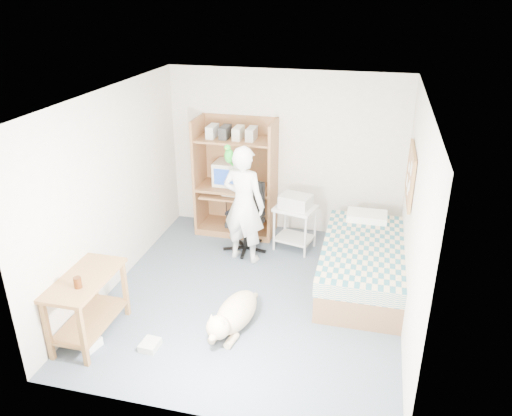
# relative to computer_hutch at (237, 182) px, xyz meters

# --- Properties ---
(floor) EXTENTS (4.00, 4.00, 0.00)m
(floor) POSITION_rel_computer_hutch_xyz_m (0.70, -1.74, -0.82)
(floor) COLOR #434F5C
(floor) RESTS_ON ground
(wall_back) EXTENTS (3.60, 0.02, 2.50)m
(wall_back) POSITION_rel_computer_hutch_xyz_m (0.70, 0.26, 0.43)
(wall_back) COLOR beige
(wall_back) RESTS_ON floor
(wall_right) EXTENTS (0.02, 4.00, 2.50)m
(wall_right) POSITION_rel_computer_hutch_xyz_m (2.50, -1.74, 0.43)
(wall_right) COLOR beige
(wall_right) RESTS_ON floor
(wall_left) EXTENTS (0.02, 4.00, 2.50)m
(wall_left) POSITION_rel_computer_hutch_xyz_m (-1.10, -1.74, 0.43)
(wall_left) COLOR beige
(wall_left) RESTS_ON floor
(ceiling) EXTENTS (3.60, 4.00, 0.02)m
(ceiling) POSITION_rel_computer_hutch_xyz_m (0.70, -1.74, 1.68)
(ceiling) COLOR white
(ceiling) RESTS_ON wall_back
(computer_hutch) EXTENTS (1.20, 0.63, 1.80)m
(computer_hutch) POSITION_rel_computer_hutch_xyz_m (0.00, 0.00, 0.00)
(computer_hutch) COLOR brown
(computer_hutch) RESTS_ON floor
(bed) EXTENTS (1.02, 2.02, 0.66)m
(bed) POSITION_rel_computer_hutch_xyz_m (2.00, -1.12, -0.53)
(bed) COLOR brown
(bed) RESTS_ON floor
(side_desk) EXTENTS (0.50, 1.00, 0.75)m
(side_desk) POSITION_rel_computer_hutch_xyz_m (-0.85, -2.94, -0.33)
(side_desk) COLOR brown
(side_desk) RESTS_ON floor
(corkboard) EXTENTS (0.04, 0.94, 0.66)m
(corkboard) POSITION_rel_computer_hutch_xyz_m (2.47, -0.84, 0.63)
(corkboard) COLOR #906540
(corkboard) RESTS_ON wall_right
(office_chair) EXTENTS (0.57, 0.57, 1.01)m
(office_chair) POSITION_rel_computer_hutch_xyz_m (0.31, -0.56, -0.46)
(office_chair) COLOR black
(office_chair) RESTS_ON floor
(person) EXTENTS (0.68, 0.52, 1.68)m
(person) POSITION_rel_computer_hutch_xyz_m (0.35, -0.86, 0.02)
(person) COLOR white
(person) RESTS_ON floor
(parrot) EXTENTS (0.12, 0.22, 0.34)m
(parrot) POSITION_rel_computer_hutch_xyz_m (0.14, -0.85, 0.71)
(parrot) COLOR #148A21
(parrot) RESTS_ON person
(dog) EXTENTS (0.51, 1.14, 0.43)m
(dog) POSITION_rel_computer_hutch_xyz_m (0.65, -2.44, -0.63)
(dog) COLOR #D1B28C
(dog) RESTS_ON floor
(printer_cart) EXTENTS (0.65, 0.57, 0.67)m
(printer_cart) POSITION_rel_computer_hutch_xyz_m (0.99, -0.39, -0.38)
(printer_cart) COLOR silver
(printer_cart) RESTS_ON floor
(printer) EXTENTS (0.48, 0.41, 0.18)m
(printer) POSITION_rel_computer_hutch_xyz_m (0.99, -0.39, -0.06)
(printer) COLOR #BAB9B4
(printer) RESTS_ON printer_cart
(crt_monitor) EXTENTS (0.39, 0.42, 0.36)m
(crt_monitor) POSITION_rel_computer_hutch_xyz_m (-0.14, 0.01, 0.13)
(crt_monitor) COLOR beige
(crt_monitor) RESTS_ON computer_hutch
(keyboard) EXTENTS (0.46, 0.18, 0.03)m
(keyboard) POSITION_rel_computer_hutch_xyz_m (0.05, -0.16, -0.15)
(keyboard) COLOR beige
(keyboard) RESTS_ON computer_hutch
(pencil_cup) EXTENTS (0.08, 0.08, 0.12)m
(pencil_cup) POSITION_rel_computer_hutch_xyz_m (0.35, -0.09, -0.00)
(pencil_cup) COLOR gold
(pencil_cup) RESTS_ON computer_hutch
(drink_glass) EXTENTS (0.08, 0.08, 0.12)m
(drink_glass) POSITION_rel_computer_hutch_xyz_m (-0.80, -3.12, -0.01)
(drink_glass) COLOR #421E0A
(drink_glass) RESTS_ON side_desk
(floor_box_a) EXTENTS (0.29, 0.25, 0.10)m
(floor_box_a) POSITION_rel_computer_hutch_xyz_m (-0.80, -3.12, -0.77)
(floor_box_a) COLOR white
(floor_box_a) RESTS_ON floor
(floor_box_b) EXTENTS (0.19, 0.23, 0.08)m
(floor_box_b) POSITION_rel_computer_hutch_xyz_m (-0.13, -2.99, -0.78)
(floor_box_b) COLOR #B4B4AF
(floor_box_b) RESTS_ON floor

